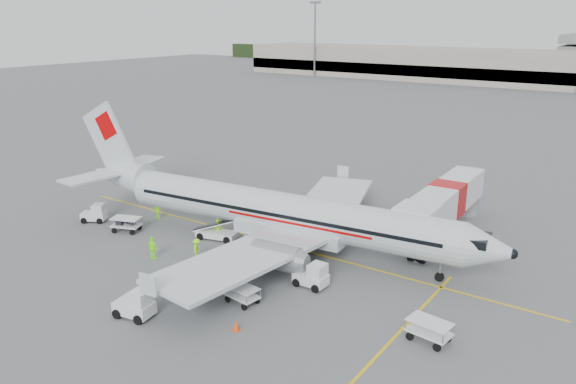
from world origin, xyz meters
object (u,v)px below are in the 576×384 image
aircraft (282,186)px  belt_loader (217,225)px  jet_bridge (446,210)px  tug_mid (134,303)px  tug_fore (311,274)px  tug_aft (94,213)px

aircraft → belt_loader: aircraft is taller
jet_bridge → tug_mid: size_ratio=7.30×
aircraft → belt_loader: size_ratio=8.20×
tug_fore → tug_aft: tug_fore is taller
jet_bridge → tug_fore: jet_bridge is taller
aircraft → tug_fore: bearing=-44.9°
jet_bridge → belt_loader: jet_bridge is taller
jet_bridge → belt_loader: (-15.19, -11.32, -1.06)m
tug_fore → tug_mid: size_ratio=0.95×
belt_loader → tug_fore: 11.33m
jet_bridge → tug_aft: 30.68m
jet_bridge → tug_fore: size_ratio=7.67×
belt_loader → tug_mid: size_ratio=1.89×
jet_bridge → tug_mid: bearing=-116.2°
aircraft → tug_fore: 8.19m
belt_loader → jet_bridge: bearing=22.4°
aircraft → belt_loader: (-5.51, -1.58, -3.87)m
tug_mid → tug_aft: 18.59m
belt_loader → tug_fore: size_ratio=1.99×
aircraft → tug_aft: (-17.35, -4.72, -4.27)m
aircraft → tug_mid: 14.63m
jet_bridge → tug_mid: (-10.91, -23.71, -1.36)m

